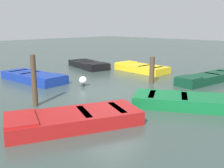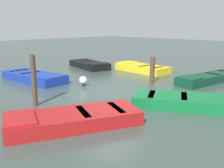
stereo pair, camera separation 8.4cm
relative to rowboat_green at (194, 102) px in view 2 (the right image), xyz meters
name	(u,v)px [view 2 (the right image)]	position (x,y,z in m)	size (l,w,h in m)	color
ground_plane	(112,92)	(-3.59, -0.46, -0.22)	(80.00, 80.00, 0.00)	#33423D
rowboat_green	(194,102)	(0.00, 0.00, 0.00)	(4.30, 3.34, 0.46)	#0F602D
rowboat_black	(89,65)	(-9.27, 3.10, 0.00)	(3.62, 2.10, 0.46)	black
rowboat_blue	(34,77)	(-8.05, -1.69, 0.00)	(4.02, 1.73, 0.46)	navy
rowboat_yellow	(142,68)	(-5.86, 4.47, 0.00)	(3.51, 1.67, 0.46)	gold
rowboat_red	(73,119)	(-1.65, -4.04, 0.00)	(2.85, 4.04, 0.46)	maroon
rowboat_dark_green	(209,78)	(-1.49, 4.36, 0.00)	(1.62, 4.29, 0.46)	#0C3823
mooring_piling_far_right	(34,81)	(-4.17, -3.81, 0.70)	(0.18, 0.18, 1.84)	#423323
mooring_piling_center	(152,70)	(-3.39, 2.16, 0.44)	(0.24, 0.24, 1.32)	#423323
marker_buoy	(83,80)	(-5.30, -0.67, 0.07)	(0.36, 0.36, 0.48)	#262626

